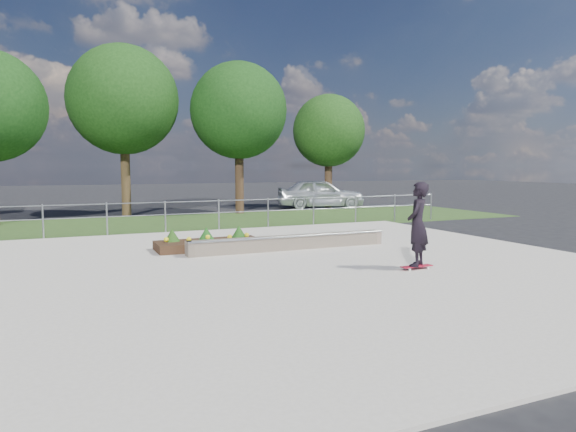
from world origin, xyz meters
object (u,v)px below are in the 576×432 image
at_px(grind_ledge, 290,242).
at_px(skateboarder, 418,224).
at_px(planter_bed, 208,242).
at_px(parked_car, 321,193).

xyz_separation_m(grind_ledge, skateboarder, (1.53, -3.79, 0.84)).
xyz_separation_m(grind_ledge, planter_bed, (-2.12, 1.08, -0.02)).
xyz_separation_m(planter_bed, parked_car, (9.94, 12.05, 0.61)).
bearing_deg(parked_car, planter_bed, 156.68).
xyz_separation_m(skateboarder, parked_car, (6.29, 16.92, -0.25)).
bearing_deg(grind_ledge, skateboarder, -67.98).
distance_m(grind_ledge, planter_bed, 2.38).
height_order(skateboarder, parked_car, skateboarder).
distance_m(planter_bed, parked_car, 15.63).
relative_size(grind_ledge, skateboarder, 2.96).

